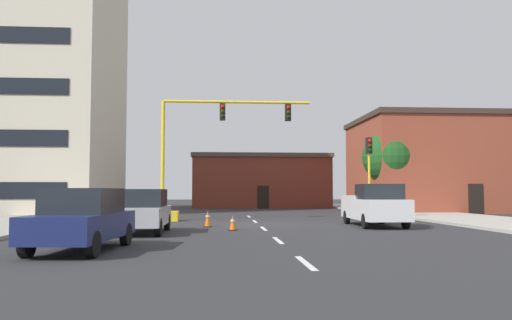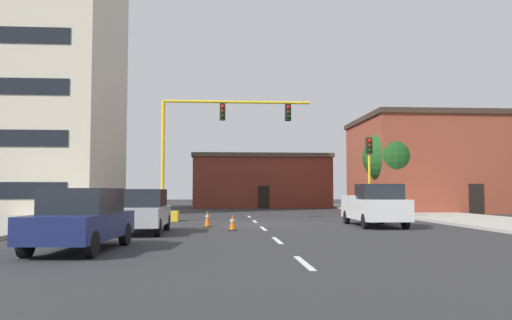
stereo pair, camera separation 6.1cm
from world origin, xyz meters
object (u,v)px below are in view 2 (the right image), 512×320
(sedan_navy_near_left, at_px, (81,219))
(traffic_light_pole_right, at_px, (369,159))
(tree_right_mid, at_px, (389,157))
(traffic_signal_gantry, at_px, (184,181))
(traffic_cone_roadside_a, at_px, (208,219))
(sedan_silver_mid_left, at_px, (142,211))
(traffic_cone_roadside_b, at_px, (232,223))
(pickup_truck_white, at_px, (374,206))

(sedan_navy_near_left, bearing_deg, traffic_light_pole_right, 49.51)
(traffic_light_pole_right, distance_m, tree_right_mid, 9.12)
(traffic_signal_gantry, height_order, traffic_cone_roadside_a, traffic_signal_gantry)
(tree_right_mid, xyz_separation_m, sedan_silver_mid_left, (-15.76, -16.97, -3.34))
(traffic_signal_gantry, distance_m, tree_right_mid, 17.11)
(sedan_silver_mid_left, distance_m, traffic_cone_roadside_a, 4.23)
(traffic_cone_roadside_b, bearing_deg, traffic_cone_roadside_a, 117.11)
(sedan_navy_near_left, bearing_deg, pickup_truck_white, 39.82)
(sedan_navy_near_left, bearing_deg, traffic_cone_roadside_b, 58.51)
(pickup_truck_white, height_order, sedan_silver_mid_left, pickup_truck_white)
(tree_right_mid, bearing_deg, traffic_signal_gantry, -149.73)
(pickup_truck_white, height_order, traffic_cone_roadside_b, pickup_truck_white)
(traffic_light_pole_right, height_order, traffic_cone_roadside_b, traffic_light_pole_right)
(traffic_light_pole_right, bearing_deg, traffic_cone_roadside_b, -137.29)
(traffic_signal_gantry, bearing_deg, traffic_light_pole_right, 1.96)
(traffic_signal_gantry, distance_m, sedan_navy_near_left, 14.57)
(traffic_light_pole_right, relative_size, traffic_cone_roadside_a, 6.19)
(tree_right_mid, relative_size, traffic_cone_roadside_b, 9.56)
(traffic_light_pole_right, height_order, tree_right_mid, tree_right_mid)
(pickup_truck_white, height_order, sedan_navy_near_left, pickup_truck_white)
(pickup_truck_white, bearing_deg, sedan_silver_mid_left, -162.15)
(traffic_light_pole_right, height_order, traffic_cone_roadside_a, traffic_light_pole_right)
(traffic_light_pole_right, height_order, pickup_truck_white, traffic_light_pole_right)
(pickup_truck_white, distance_m, traffic_cone_roadside_b, 7.16)
(traffic_signal_gantry, height_order, traffic_cone_roadside_b, traffic_signal_gantry)
(sedan_navy_near_left, height_order, sedan_silver_mid_left, same)
(sedan_silver_mid_left, bearing_deg, traffic_signal_gantry, 82.68)
(sedan_silver_mid_left, relative_size, traffic_cone_roadside_b, 6.94)
(traffic_light_pole_right, xyz_separation_m, sedan_silver_mid_left, (-11.81, -8.77, -2.64))
(traffic_signal_gantry, height_order, tree_right_mid, traffic_signal_gantry)
(tree_right_mid, bearing_deg, sedan_navy_near_left, -125.78)
(sedan_silver_mid_left, bearing_deg, tree_right_mid, 47.13)
(traffic_signal_gantry, relative_size, traffic_cone_roadside_b, 14.23)
(traffic_light_pole_right, bearing_deg, traffic_cone_roadside_a, -149.76)
(tree_right_mid, height_order, pickup_truck_white, tree_right_mid)
(traffic_signal_gantry, bearing_deg, traffic_cone_roadside_b, -70.55)
(sedan_silver_mid_left, relative_size, traffic_cone_roadside_a, 5.82)
(sedan_navy_near_left, height_order, traffic_cone_roadside_b, sedan_navy_near_left)
(traffic_signal_gantry, distance_m, sedan_silver_mid_left, 8.59)
(traffic_signal_gantry, xyz_separation_m, traffic_cone_roadside_a, (1.44, -5.05, -1.87))
(traffic_light_pole_right, bearing_deg, pickup_truck_white, -104.46)
(traffic_cone_roadside_b, bearing_deg, traffic_light_pole_right, 42.71)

